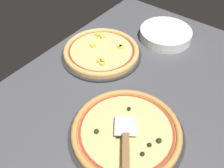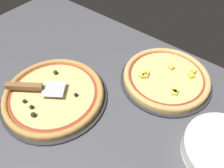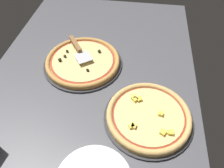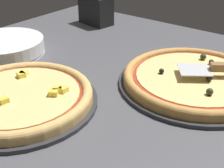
{
  "view_description": "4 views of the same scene",
  "coord_description": "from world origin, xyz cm",
  "px_view_note": "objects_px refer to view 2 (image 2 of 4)",
  "views": [
    {
      "loc": [
        -50.57,
        -33.52,
        76.93
      ],
      "look_at": [
        7.59,
        10.93,
        3.0
      ],
      "focal_mm": 42.0,
      "sensor_mm": 36.0,
      "label": 1
    },
    {
      "loc": [
        42.72,
        -33.06,
        66.39
      ],
      "look_at": [
        7.59,
        10.93,
        3.0
      ],
      "focal_mm": 35.0,
      "sensor_mm": 36.0,
      "label": 2
    },
    {
      "loc": [
        73.77,
        20.48,
        77.08
      ],
      "look_at": [
        7.59,
        10.93,
        3.0
      ],
      "focal_mm": 35.0,
      "sensor_mm": 36.0,
      "label": 3
    },
    {
      "loc": [
        -34.33,
        65.28,
        40.3
      ],
      "look_at": [
        7.59,
        10.93,
        3.0
      ],
      "focal_mm": 50.0,
      "sensor_mm": 36.0,
      "label": 4
    }
  ],
  "objects_px": {
    "serving_spatula": "(30,87)",
    "plate_stack": "(224,151)",
    "pizza_front": "(54,94)",
    "pizza_back": "(166,77)"
  },
  "relations": [
    {
      "from": "serving_spatula",
      "to": "plate_stack",
      "type": "height_order",
      "value": "serving_spatula"
    },
    {
      "from": "pizza_front",
      "to": "pizza_back",
      "type": "height_order",
      "value": "pizza_front"
    },
    {
      "from": "pizza_front",
      "to": "pizza_back",
      "type": "bearing_deg",
      "value": 50.01
    },
    {
      "from": "serving_spatula",
      "to": "plate_stack",
      "type": "relative_size",
      "value": 0.81
    },
    {
      "from": "pizza_back",
      "to": "serving_spatula",
      "type": "relative_size",
      "value": 1.7
    },
    {
      "from": "pizza_back",
      "to": "plate_stack",
      "type": "height_order",
      "value": "plate_stack"
    },
    {
      "from": "pizza_back",
      "to": "plate_stack",
      "type": "xyz_separation_m",
      "value": [
        0.3,
        -0.17,
        0.0
      ]
    },
    {
      "from": "serving_spatula",
      "to": "pizza_front",
      "type": "bearing_deg",
      "value": 32.88
    },
    {
      "from": "plate_stack",
      "to": "serving_spatula",
      "type": "bearing_deg",
      "value": -161.33
    },
    {
      "from": "pizza_front",
      "to": "pizza_back",
      "type": "xyz_separation_m",
      "value": [
        0.29,
        0.34,
        0.0
      ]
    }
  ]
}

